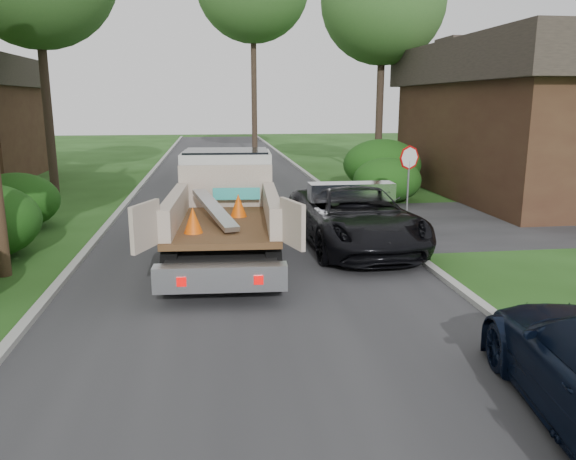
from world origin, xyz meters
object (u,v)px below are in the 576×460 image
Objects in this scene: stop_sign at (409,168)px; house_right at (552,117)px; tree_right_far at (383,1)px; black_pickup at (354,216)px; flatbed_truck at (226,199)px.

house_right is at bearing 32.66° from stop_sign.
house_right reaches higher than stop_sign.
tree_right_far reaches higher than stop_sign.
black_pickup is (-4.63, -13.48, -7.67)m from tree_right_far.
tree_right_far is at bearing 68.59° from black_pickup.
tree_right_far reaches higher than house_right.
black_pickup is (-10.13, -7.48, -2.35)m from house_right.
stop_sign is 0.37× the size of flatbed_truck.
flatbed_truck is at bearing -155.98° from stop_sign.
flatbed_truck is at bearing 178.74° from black_pickup.
house_right is 12.81m from black_pickup.
stop_sign is 0.19× the size of house_right.
house_right reaches higher than black_pickup.
house_right is 1.13× the size of tree_right_far.
flatbed_truck is 1.16× the size of black_pickup.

